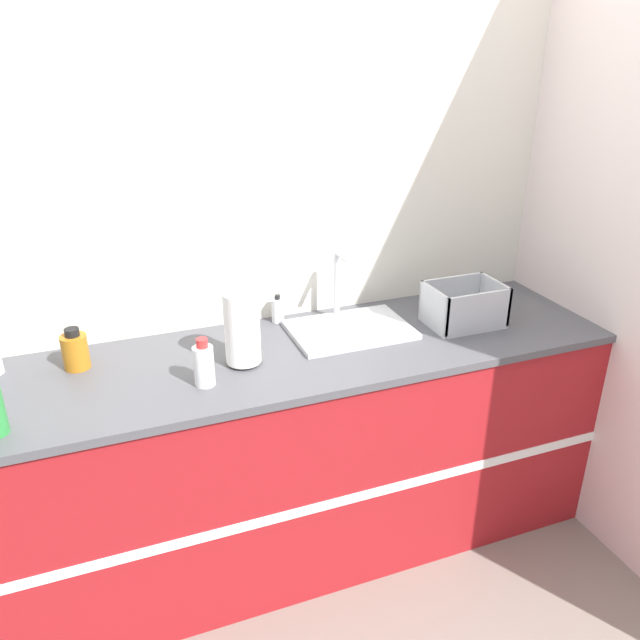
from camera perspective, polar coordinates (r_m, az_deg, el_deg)
ground_plane at (r=2.62m, az=-0.02°, el=-23.99°), size 12.00×12.00×0.00m
wall_back at (r=2.46m, az=-5.57°, el=8.77°), size 4.85×0.06×2.60m
wall_right at (r=2.78m, az=22.70°, el=8.82°), size 0.06×2.63×2.60m
counter_cabinet at (r=2.53m, az=-2.61°, el=-12.03°), size 2.47×0.65×0.91m
sink at (r=2.43m, az=2.68°, el=-0.57°), size 0.46×0.32×0.29m
paper_towel_roll at (r=2.16m, az=-7.13°, el=-0.76°), size 0.12×0.12×0.27m
dish_rack at (r=2.54m, az=13.00°, el=1.03°), size 0.29×0.21×0.17m
bottle_amber at (r=2.30m, az=-21.48°, el=-2.62°), size 0.09×0.09×0.15m
bottle_white_spray at (r=2.07m, az=-10.57°, el=-4.03°), size 0.07×0.07×0.17m
soap_dispenser at (r=2.51m, az=-3.89°, el=0.93°), size 0.05×0.05×0.12m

